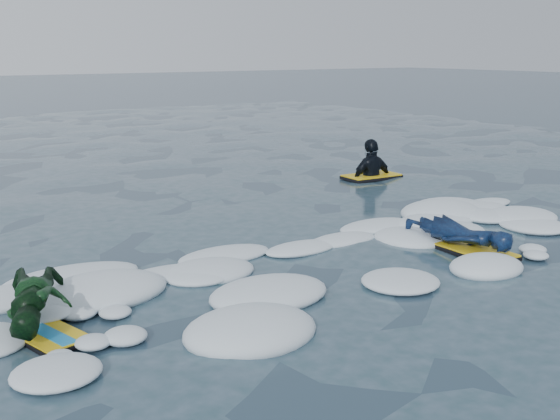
# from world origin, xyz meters

# --- Properties ---
(ground) EXTENTS (120.00, 120.00, 0.00)m
(ground) POSITION_xyz_m (0.00, 0.00, 0.00)
(ground) COLOR #1A2F3F
(ground) RESTS_ON ground
(foam_band) EXTENTS (12.00, 3.10, 0.30)m
(foam_band) POSITION_xyz_m (0.00, 1.03, 0.00)
(foam_band) COLOR white
(foam_band) RESTS_ON ground
(prone_woman_unit) EXTENTS (0.61, 1.43, 0.36)m
(prone_woman_unit) POSITION_xyz_m (2.93, 0.28, 0.18)
(prone_woman_unit) COLOR black
(prone_woman_unit) RESTS_ON ground
(prone_child_unit) EXTENTS (0.97, 1.30, 0.46)m
(prone_child_unit) POSITION_xyz_m (-1.88, 0.59, 0.23)
(prone_child_unit) COLOR black
(prone_child_unit) RESTS_ON ground
(waiting_rider_unit) EXTENTS (1.08, 0.63, 1.58)m
(waiting_rider_unit) POSITION_xyz_m (5.13, 4.39, -0.05)
(waiting_rider_unit) COLOR black
(waiting_rider_unit) RESTS_ON ground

